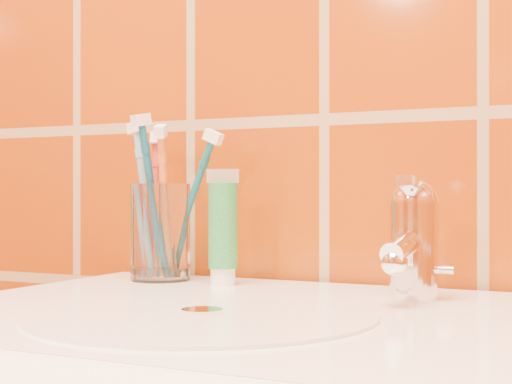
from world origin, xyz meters
The scene contains 8 objects.
glass_tumbler centered at (-0.18, 1.12, 0.91)m, with size 0.07×0.07×0.12m, color white.
toothpaste_tube centered at (-0.09, 1.12, 0.91)m, with size 0.04×0.03×0.13m.
faucet centered at (0.14, 1.09, 0.91)m, with size 0.05×0.11×0.12m.
toothbrush_0 centered at (-0.15, 1.13, 0.94)m, with size 0.09×0.03×0.18m, color #0C5768, non-canonical shape.
toothbrush_1 centered at (-0.20, 1.12, 0.95)m, with size 0.06×0.03×0.20m, color #6B9BBF, non-canonical shape.
toothbrush_2 centered at (-0.19, 1.13, 0.94)m, with size 0.03×0.05×0.19m, color red, non-canonical shape.
toothbrush_3 centered at (-0.18, 1.10, 0.95)m, with size 0.04×0.06×0.20m, color #0D4F6F, non-canonical shape.
toothbrush_4 centered at (-0.16, 1.11, 0.94)m, with size 0.04×0.06×0.19m, color #CA6623, non-canonical shape.
Camera 1 is at (0.33, 0.33, 0.95)m, focal length 55.00 mm.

